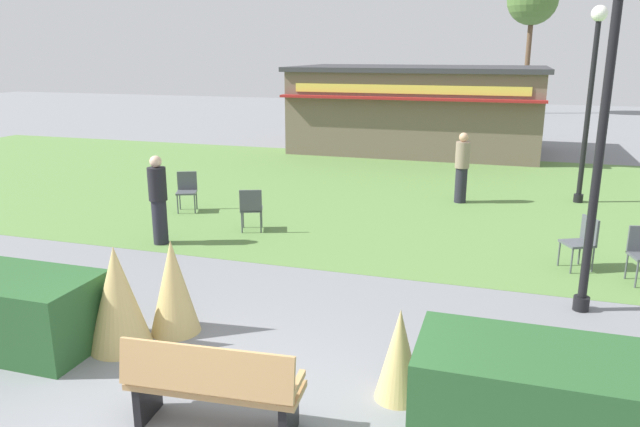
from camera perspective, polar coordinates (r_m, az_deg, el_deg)
lawn_patch at (r=15.65m, az=7.76°, el=1.92°), size 36.00×12.00×0.01m
park_bench at (r=6.02m, az=-10.14°, el=-15.76°), size 1.74×0.66×0.95m
hedge_left at (r=8.33m, az=-26.48°, el=-8.31°), size 1.89×1.10×0.92m
hedge_right at (r=5.72m, az=21.38°, el=-17.43°), size 2.36×1.10×1.14m
ornamental_grass_behind_left at (r=7.77m, az=-18.59°, el=-7.56°), size 0.77×0.77×1.31m
ornamental_grass_behind_right at (r=8.01m, az=-13.71°, el=-6.73°), size 0.65×0.65×1.25m
ornamental_grass_behind_center at (r=6.47m, az=7.51°, el=-13.06°), size 0.50×0.50×1.01m
lamppost_mid at (r=8.73m, az=25.35°, el=9.02°), size 0.36×0.36×4.53m
lamppost_far at (r=15.49m, az=24.30°, el=11.20°), size 0.36×0.36×4.53m
food_kiosk at (r=22.64m, az=9.24°, el=9.80°), size 8.82×5.46×3.01m
cafe_chair_west at (r=14.04m, az=-12.48°, el=2.36°), size 0.58×0.58×0.89m
cafe_chair_east at (r=12.17m, az=-6.53°, el=0.67°), size 0.57×0.57×0.89m
cafe_chair_north at (r=10.93m, az=23.59°, el=-2.20°), size 0.59×0.59×0.89m
person_strolling at (r=11.65m, az=-15.05°, el=1.28°), size 0.34×0.34×1.69m
person_standing at (r=14.79m, az=13.27°, el=4.27°), size 0.34×0.34×1.69m
parked_car_west_slot at (r=31.61m, az=7.55°, el=9.75°), size 4.24×2.14×1.20m
tree_left_bg at (r=37.65m, az=19.48°, el=18.46°), size 2.80×2.80×7.72m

